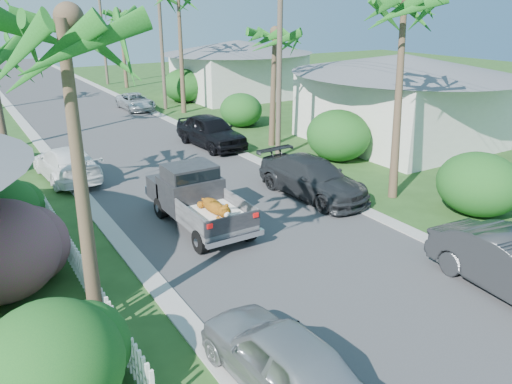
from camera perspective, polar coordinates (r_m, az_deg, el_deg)
ground at (r=13.10m, az=14.56°, el=-13.56°), size 120.00×120.00×0.00m
road at (r=34.02m, az=-17.17°, el=7.33°), size 8.00×100.00×0.02m
curb_left at (r=33.24m, az=-24.33°, el=6.17°), size 0.60×100.00×0.06m
curb_right at (r=35.31m, az=-10.40°, el=8.38°), size 0.60×100.00×0.06m
pickup_truck at (r=17.48m, az=-7.07°, el=-0.42°), size 1.98×5.12×2.06m
parked_car_rm at (r=20.04m, az=6.45°, el=1.58°), size 2.50×5.35×1.51m
parked_car_rf at (r=27.30m, az=-5.19°, el=6.93°), size 2.34×5.14×1.71m
parked_car_rd at (r=38.53m, az=-13.60°, el=9.99°), size 1.98×4.25×1.18m
parked_car_ln at (r=10.31m, az=2.89°, el=-18.45°), size 1.90×4.26×1.42m
parked_car_lf at (r=23.45m, az=-20.86°, el=3.05°), size 2.34×5.08×1.44m
palm_l_a at (r=10.43m, az=-21.56°, el=17.76°), size 4.40×4.40×8.20m
palm_r_b at (r=26.75m, az=2.06°, el=17.76°), size 4.40×4.40×7.20m
palm_r_d at (r=49.48m, az=-15.30°, el=19.21°), size 4.40×4.40×8.00m
shrub_l_a at (r=10.25m, az=-22.29°, el=-17.71°), size 2.60×2.86×2.20m
shrub_l_b at (r=14.48m, az=-27.24°, el=-5.97°), size 3.00×3.30×2.60m
shrub_l_c at (r=18.32m, az=-27.15°, el=-1.65°), size 2.40×2.64×2.00m
shrub_r_a at (r=19.79m, az=24.11°, el=0.84°), size 2.80×3.08×2.30m
shrub_r_b at (r=24.99m, az=9.37°, el=6.41°), size 3.00×3.30×2.50m
shrub_r_c at (r=32.04m, az=-1.73°, el=9.36°), size 2.60×2.86×2.10m
shrub_r_d at (r=41.04m, az=-8.29°, el=11.95°), size 3.20×3.52×2.60m
picket_fence at (r=14.54m, az=-19.47°, el=-8.20°), size 0.10×11.00×1.00m
house_right_near at (r=29.07m, az=16.08°, el=9.80°), size 8.00×9.00×4.80m
house_right_far at (r=43.16m, az=-2.10°, el=13.65°), size 9.00×8.00×4.60m
utility_pole_b at (r=24.64m, az=2.68°, el=14.37°), size 1.60×0.26×9.00m
utility_pole_c at (r=37.93m, az=-10.72°, el=16.16°), size 1.60×0.26×9.00m
utility_pole_d at (r=52.16m, az=-17.08°, el=16.71°), size 1.60×0.26×9.00m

